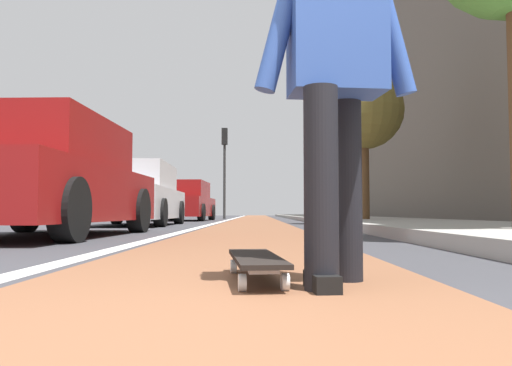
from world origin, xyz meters
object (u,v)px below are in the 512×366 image
skater_person (335,68)px  parked_car_far (185,202)px  pedestrian_distant (337,195)px  street_tree_mid (364,111)px  skateboard (256,260)px  traffic_light (225,156)px  parked_car_mid (136,196)px  parked_car_near (42,180)px

skater_person → parked_car_far: skater_person is taller
skater_person → pedestrian_distant: (14.17, -2.21, -0.06)m
parked_car_far → street_tree_mid: bearing=-138.3°
skateboard → street_tree_mid: street_tree_mid is taller
skater_person → street_tree_mid: size_ratio=0.41×
parked_car_far → traffic_light: 5.89m
skateboard → parked_car_far: size_ratio=0.19×
skateboard → parked_car_far: (16.81, 2.72, 0.61)m
skateboard → parked_car_mid: size_ratio=0.19×
parked_car_mid → pedestrian_distant: pedestrian_distant is taller
parked_car_far → traffic_light: (5.30, -1.13, 2.32)m
parked_car_far → parked_car_near: bearing=179.8°
skateboard → parked_car_near: bearing=33.4°
parked_car_mid → pedestrian_distant: 6.89m
skateboard → parked_car_near: size_ratio=0.20×
pedestrian_distant → skateboard: bearing=169.7°
parked_car_mid → street_tree_mid: size_ratio=1.15×
parked_car_far → parked_car_mid: bearing=178.5°
skater_person → traffic_light: size_ratio=0.37×
street_tree_mid → pedestrian_distant: street_tree_mid is taller
skateboard → parked_car_mid: bearing=16.5°
parked_car_near → street_tree_mid: (6.48, -5.51, 2.19)m
parked_car_mid → street_tree_mid: street_tree_mid is taller
parked_car_mid → traffic_light: (12.28, -1.31, 2.32)m
skater_person → pedestrian_distant: size_ratio=1.07×
parked_car_mid → traffic_light: bearing=-6.1°
skater_person → traffic_light: traffic_light is taller
parked_car_near → street_tree_mid: street_tree_mid is taller
traffic_light → pedestrian_distant: (-8.08, -4.15, -2.14)m
street_tree_mid → parked_car_far: bearing=41.7°
parked_car_near → street_tree_mid: size_ratio=1.11×
parked_car_near → traffic_light: size_ratio=1.00×
parked_car_mid → parked_car_far: 6.99m
parked_car_mid → parked_car_far: bearing=-1.5°
parked_car_far → pedestrian_distant: (-2.78, -5.27, 0.18)m
skater_person → skateboard: bearing=66.6°
parked_car_near → traffic_light: traffic_light is taller
parked_car_far → pedestrian_distant: size_ratio=2.91×
skater_person → pedestrian_distant: 14.35m
parked_car_mid → traffic_light: traffic_light is taller
parked_car_far → pedestrian_distant: bearing=-117.8°
parked_car_far → street_tree_mid: (-6.14, -5.47, 2.22)m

